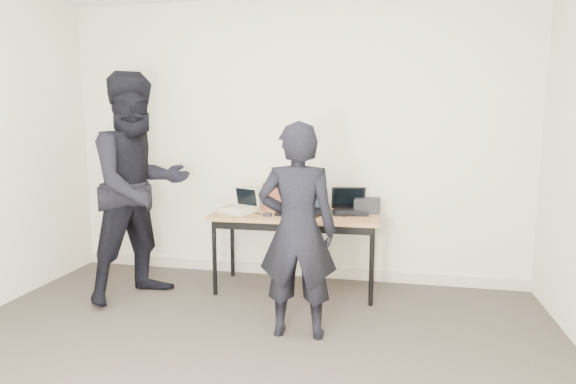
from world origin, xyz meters
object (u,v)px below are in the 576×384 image
(laptop_beige, at_px, (240,207))
(person_observer, at_px, (140,187))
(person_typist, at_px, (297,231))
(equipment_box, at_px, (367,205))
(laptop_center, at_px, (303,207))
(laptop_right, at_px, (349,207))
(desk, at_px, (296,220))
(leather_satchel, at_px, (282,195))

(laptop_beige, height_order, person_observer, person_observer)
(laptop_beige, bearing_deg, person_typist, -26.03)
(equipment_box, height_order, person_typist, person_typist)
(laptop_center, bearing_deg, equipment_box, 38.77)
(laptop_center, distance_m, person_typist, 0.90)
(laptop_right, bearing_deg, desk, -175.38)
(laptop_right, bearing_deg, leather_satchel, 160.70)
(laptop_beige, xyz_separation_m, laptop_right, (0.99, 0.17, 0.01))
(desk, bearing_deg, person_observer, -163.17)
(equipment_box, xyz_separation_m, person_typist, (-0.44, -1.10, -0.01))
(laptop_beige, bearing_deg, person_observer, -128.97)
(desk, height_order, laptop_center, laptop_center)
(laptop_right, distance_m, person_observer, 1.86)
(laptop_beige, relative_size, laptop_right, 1.01)
(desk, distance_m, laptop_right, 0.50)
(person_observer, bearing_deg, laptop_center, -40.92)
(desk, xyz_separation_m, equipment_box, (0.63, 0.19, 0.12))
(desk, xyz_separation_m, laptop_right, (0.47, 0.13, 0.11))
(leather_satchel, relative_size, person_observer, 0.19)
(equipment_box, bearing_deg, desk, -163.05)
(leather_satchel, xyz_separation_m, person_typist, (0.37, -1.14, -0.07))
(laptop_right, distance_m, person_typist, 1.08)
(desk, relative_size, laptop_beige, 4.16)
(laptop_right, distance_m, equipment_box, 0.17)
(laptop_beige, height_order, equipment_box, laptop_beige)
(equipment_box, relative_size, person_observer, 0.11)
(laptop_right, relative_size, person_typist, 0.23)
(laptop_beige, height_order, laptop_center, laptop_center)
(desk, height_order, leather_satchel, leather_satchel)
(laptop_beige, distance_m, person_typist, 1.12)
(equipment_box, bearing_deg, laptop_right, -158.04)
(desk, distance_m, laptop_beige, 0.53)
(person_typist, distance_m, person_observer, 1.58)
(desk, xyz_separation_m, person_observer, (-1.30, -0.42, 0.32))
(leather_satchel, distance_m, person_observer, 1.30)
(desk, relative_size, person_observer, 0.77)
(equipment_box, bearing_deg, laptop_center, -159.99)
(laptop_center, xyz_separation_m, equipment_box, (0.56, 0.20, 0.00))
(desk, bearing_deg, laptop_right, 14.05)
(laptop_right, bearing_deg, person_typist, -115.82)
(laptop_beige, bearing_deg, leather_satchel, 63.45)
(laptop_beige, bearing_deg, laptop_center, 27.61)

